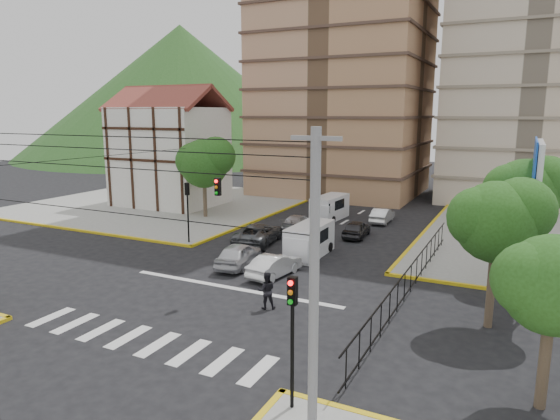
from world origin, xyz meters
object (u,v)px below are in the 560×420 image
Objects in this scene: van_left_lane at (329,208)px; car_white_front_right at (275,265)px; car_silver_front_left at (239,255)px; van_right_lane at (308,241)px; pedestrian_crosswalk at (266,290)px; traffic_light_nw at (188,202)px; traffic_light_se at (292,321)px.

van_left_lane reaches higher than car_white_front_right.
van_right_lane is at bearing -135.90° from car_silver_front_left.
car_white_front_right is at bearing 157.26° from car_silver_front_left.
van_left_lane is at bearing -107.96° from pedestrian_crosswalk.
pedestrian_crosswalk is at bearing -73.08° from van_left_lane.
van_left_lane is 15.50m from car_silver_front_left.
traffic_light_nw is 0.90× the size of van_left_lane.
car_white_front_right is at bearing -75.96° from van_left_lane.
van_right_lane is 5.01m from car_silver_front_left.
van_right_lane is 9.46m from pedestrian_crosswalk.
car_silver_front_left reaches higher than car_white_front_right.
pedestrian_crosswalk is at bearing 119.93° from car_white_front_right.
pedestrian_crosswalk is at bearing 123.23° from traffic_light_se.
traffic_light_nw is 13.84m from pedestrian_crosswalk.
pedestrian_crosswalk is (1.87, -4.59, 0.27)m from car_white_front_right.
traffic_light_se is 13.81m from car_white_front_right.
car_silver_front_left is at bearing -78.67° from pedestrian_crosswalk.
traffic_light_nw is 0.99× the size of car_silver_front_left.
traffic_light_se is 1.09× the size of car_white_front_right.
van_left_lane is 16.47m from car_white_front_right.
car_silver_front_left is at bearing -86.12° from van_left_lane.
van_left_lane is (6.18, 12.49, -2.07)m from traffic_light_nw.
traffic_light_se is at bearing -45.00° from traffic_light_nw.
van_left_lane is 1.21× the size of car_white_front_right.
traffic_light_se is at bearing -68.63° from van_right_lane.
car_silver_front_left is at bearing 127.14° from traffic_light_se.
van_left_lane is at bearing -99.03° from car_silver_front_left.
car_silver_front_left is (-0.12, -15.50, -0.28)m from van_left_lane.
van_left_lane is 2.61× the size of pedestrian_crosswalk.
car_silver_front_left is at bearing -127.36° from van_right_lane.
van_right_lane is at bearing 6.10° from traffic_light_nw.
van_right_lane is 1.17× the size of car_white_front_right.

